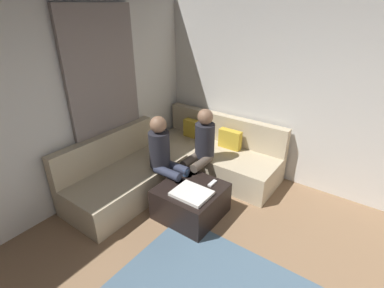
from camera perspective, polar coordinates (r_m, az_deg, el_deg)
wall_back at (r=4.20m, az=30.01°, el=6.78°), size 6.00×0.12×2.70m
wall_left at (r=3.64m, az=-33.71°, el=3.22°), size 0.12×6.00×2.70m
curtain_panel at (r=4.17m, az=-16.52°, el=7.64°), size 0.06×1.10×2.50m
sectional_couch at (r=4.42m, az=-2.86°, el=-3.97°), size 2.10×2.55×0.87m
ottoman at (r=3.78m, az=-0.23°, el=-11.16°), size 0.76×0.76×0.42m
folded_blanket at (r=3.51m, az=-0.07°, el=-9.72°), size 0.44×0.36×0.04m
coffee_mug at (r=3.86m, az=-1.31°, el=-5.63°), size 0.08×0.08×0.10m
game_remote at (r=3.71m, az=4.05°, el=-7.73°), size 0.05×0.15×0.02m
person_on_couch_back at (r=4.08m, az=1.77°, el=-0.68°), size 0.30×0.60×1.20m
person_on_couch_side at (r=3.87m, az=-5.30°, el=-2.41°), size 0.60×0.30×1.20m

